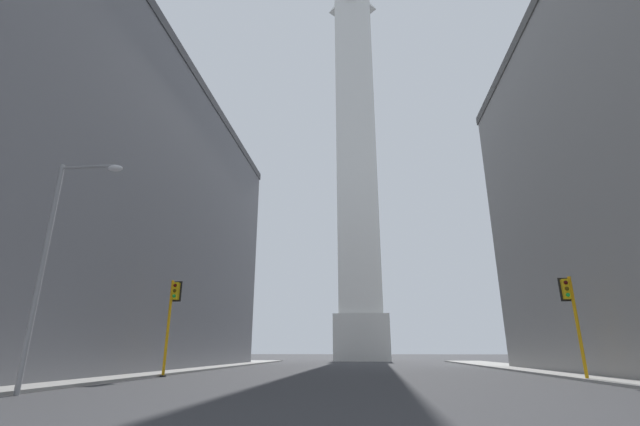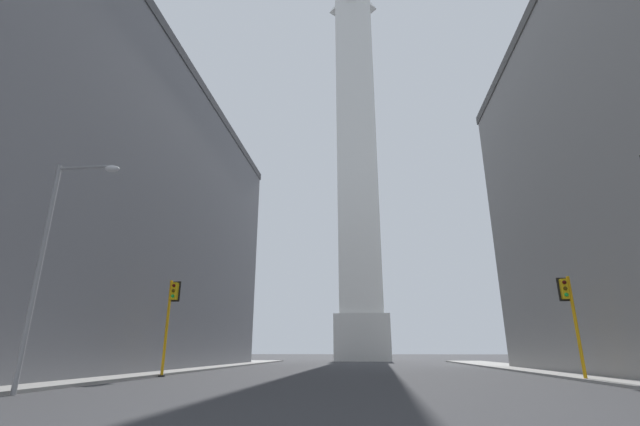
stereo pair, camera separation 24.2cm
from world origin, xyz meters
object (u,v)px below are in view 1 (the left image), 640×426
object	(u,v)px
obelisk	(356,152)
traffic_light_mid_left	(172,312)
traffic_light_mid_right	(572,311)
street_lamp	(55,247)

from	to	relation	value
obelisk	traffic_light_mid_left	world-z (taller)	obelisk
obelisk	traffic_light_mid_right	world-z (taller)	obelisk
traffic_light_mid_right	obelisk	bearing A→B (deg)	105.14
traffic_light_mid_right	traffic_light_mid_left	xyz separation A→B (m)	(-23.85, 1.52, 0.27)
traffic_light_mid_right	street_lamp	world-z (taller)	street_lamp
obelisk	street_lamp	distance (m)	63.94
obelisk	street_lamp	size ratio (longest dim) A/B	8.25
traffic_light_mid_left	traffic_light_mid_right	bearing A→B (deg)	-3.64
traffic_light_mid_left	street_lamp	bearing A→B (deg)	-88.99
obelisk	traffic_light_mid_right	distance (m)	56.72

